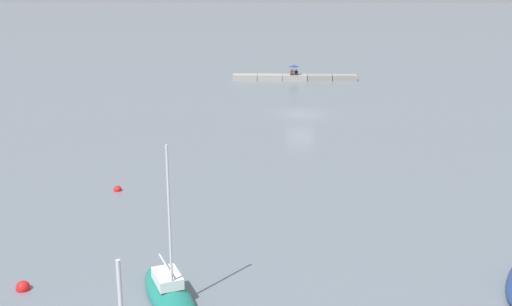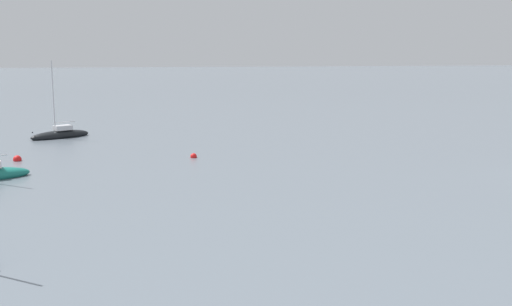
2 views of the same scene
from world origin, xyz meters
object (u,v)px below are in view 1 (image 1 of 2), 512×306
Objects in this scene: person_seated_dark_left at (296,73)px; umbrella_open_navy at (294,66)px; mooring_buoy_mid at (23,287)px; sailboat_teal_outer at (170,295)px; person_seated_maroon_right at (292,73)px; mooring_buoy_near at (118,189)px.

umbrella_open_navy is at bearing -26.45° from person_seated_dark_left.
umbrella_open_navy reaches higher than person_seated_dark_left.
umbrella_open_navy is 57.01m from mooring_buoy_mid.
person_seated_dark_left is 0.10× the size of sailboat_teal_outer.
umbrella_open_navy is (-0.27, -0.12, 0.86)m from person_seated_maroon_right.
mooring_buoy_near is 12.74m from mooring_buoy_mid.
mooring_buoy_mid is (6.38, -0.79, -0.17)m from sailboat_teal_outer.
umbrella_open_navy is (0.29, -0.10, 0.86)m from person_seated_dark_left.
mooring_buoy_mid is at bearing 68.97° from person_seated_dark_left.
person_seated_maroon_right is at bearing -102.99° from mooring_buoy_mid.
mooring_buoy_near is at bearing 66.30° from person_seated_dark_left.
sailboat_teal_outer reaches higher than mooring_buoy_near.
mooring_buoy_mid is at bearing 69.51° from person_seated_maroon_right.
person_seated_dark_left is 1.22× the size of mooring_buoy_mid.
person_seated_dark_left is 1.00× the size of person_seated_maroon_right.
person_seated_dark_left and person_seated_maroon_right have the same top height.
person_seated_maroon_right is 56.80m from mooring_buoy_mid.
umbrella_open_navy is at bearing -162.61° from person_seated_maroon_right.
sailboat_teal_outer is 6.43m from mooring_buoy_mid.
sailboat_teal_outer is at bearing 111.95° from mooring_buoy_near.
mooring_buoy_mid is (12.77, 55.35, -0.84)m from person_seated_maroon_right.
mooring_buoy_mid is at bearing -31.00° from sailboat_teal_outer.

